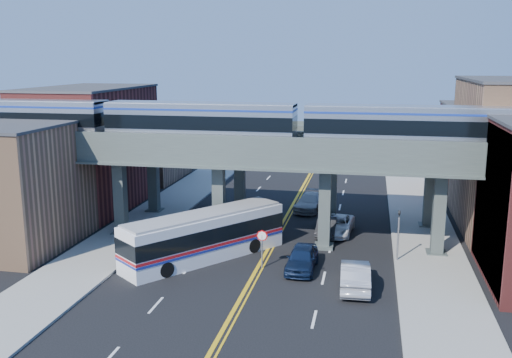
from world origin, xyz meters
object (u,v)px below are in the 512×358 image
car_lane_c (337,225)px  car_lane_d (310,202)px  car_parked_curb (355,275)px  transit_train (201,122)px  car_lane_a (302,258)px  transit_bus (205,236)px  car_lane_b (327,226)px  traffic_signal (399,230)px  stop_sign (262,243)px

car_lane_c → car_lane_d: size_ratio=0.97×
car_lane_c → car_lane_d: car_lane_d is taller
car_lane_c → car_parked_curb: 11.09m
transit_train → car_lane_a: transit_train is taller
transit_bus → car_lane_b: (7.91, 7.25, -0.91)m
car_lane_a → car_lane_d: bearing=95.5°
traffic_signal → car_lane_d: traffic_signal is taller
traffic_signal → car_parked_curb: bearing=-117.3°
transit_bus → car_lane_a: (6.90, -0.79, -0.83)m
transit_bus → traffic_signal: bearing=-43.3°
transit_train → stop_sign: bearing=-41.7°
traffic_signal → transit_bus: bearing=-171.3°
transit_train → transit_bus: bearing=-71.2°
transit_train → car_lane_d: size_ratio=8.41×
car_lane_c → transit_train: bearing=-154.5°
stop_sign → car_lane_b: bearing=66.1°
car_lane_a → car_lane_c: 8.69m
traffic_signal → car_lane_c: size_ratio=0.81×
traffic_signal → car_lane_a: size_ratio=0.88×
stop_sign → car_lane_a: bearing=4.5°
car_lane_b → car_lane_c: (0.78, 0.47, -0.01)m
traffic_signal → transit_bus: traffic_signal is taller
stop_sign → car_lane_c: bearing=63.0°
transit_train → car_lane_b: transit_train is taller
car_lane_d → car_lane_a: bearing=-78.6°
car_lane_c → transit_bus: bearing=-133.1°
car_lane_a → car_parked_curb: bearing=-33.4°
traffic_signal → car_lane_a: bearing=-155.9°
transit_train → stop_sign: transit_train is taller
car_lane_b → traffic_signal: bearing=-44.9°
stop_sign → car_lane_d: (1.50, 15.49, -1.00)m
transit_bus → car_lane_a: bearing=-58.5°
car_lane_d → car_parked_curb: car_parked_curb is taller
transit_bus → car_lane_b: size_ratio=2.62×
stop_sign → car_lane_d: size_ratio=0.50×
traffic_signal → car_lane_a: (-6.25, -2.79, -1.51)m
traffic_signal → car_parked_curb: size_ratio=0.82×
car_lane_a → car_lane_d: 15.33m
stop_sign → car_lane_a: size_ratio=0.56×
traffic_signal → car_lane_b: 7.58m
stop_sign → traffic_signal: (8.90, 3.00, 0.54)m
car_lane_d → car_lane_b: bearing=-66.3°
transit_train → transit_bus: transit_train is taller
traffic_signal → transit_bus: size_ratio=0.36×
transit_train → car_parked_curb: size_ratio=8.72×
traffic_signal → car_parked_curb: traffic_signal is taller
transit_train → car_lane_a: size_ratio=9.40×
car_lane_d → car_parked_curb: 18.35m
car_lane_a → car_lane_d: (-1.15, 15.29, -0.04)m
transit_train → traffic_signal: bearing=-7.8°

